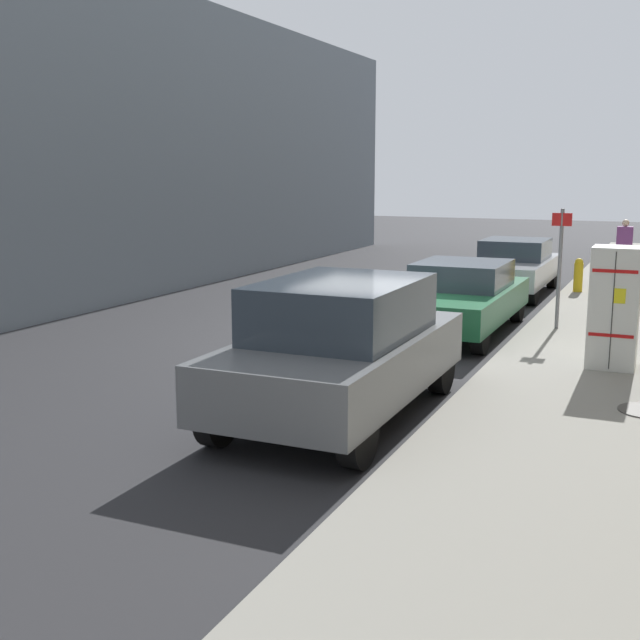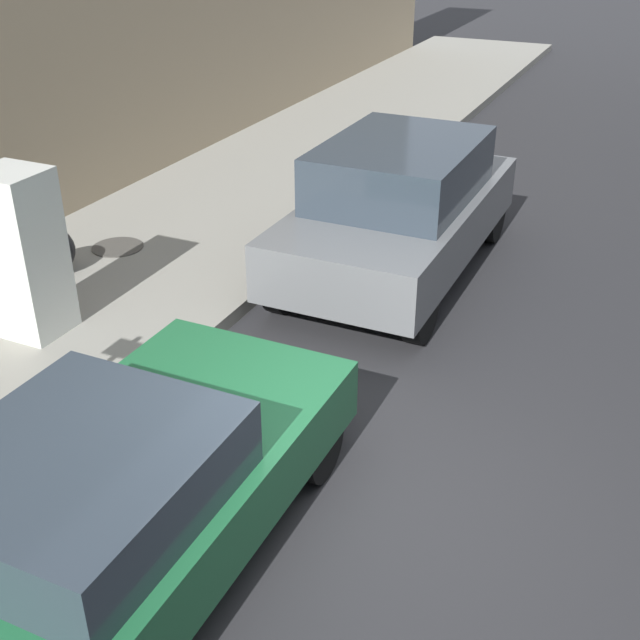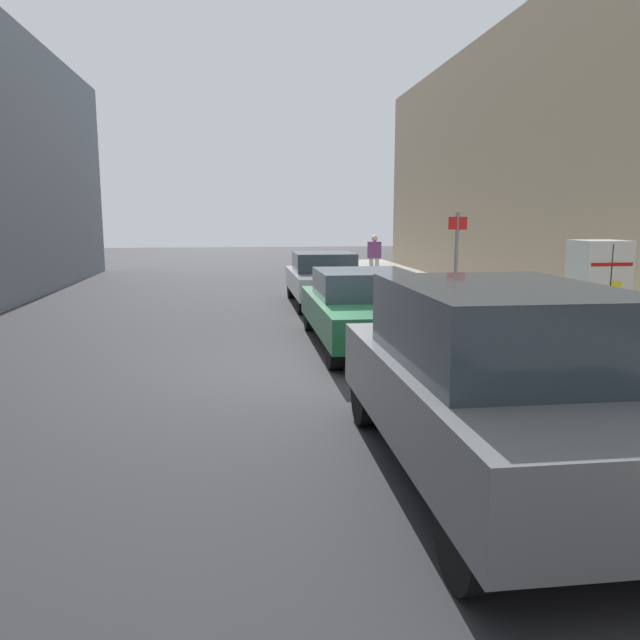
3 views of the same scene
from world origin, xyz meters
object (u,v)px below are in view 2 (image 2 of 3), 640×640
object	(u,v)px
discarded_refrigerator	(23,254)
parked_sedan_green	(105,510)
trash_bag	(51,250)
parked_suv_gray	(399,207)

from	to	relation	value
discarded_refrigerator	parked_sedan_green	world-z (taller)	discarded_refrigerator
trash_bag	parked_suv_gray	world-z (taller)	parked_suv_gray
parked_sedan_green	parked_suv_gray	xyz separation A→B (m)	(-0.00, 5.99, 0.21)
discarded_refrigerator	parked_sedan_green	xyz separation A→B (m)	(3.00, -2.52, -0.39)
parked_sedan_green	trash_bag	bearing A→B (deg)	135.59
discarded_refrigerator	parked_sedan_green	distance (m)	3.94
discarded_refrigerator	parked_suv_gray	distance (m)	4.59
discarded_refrigerator	parked_sedan_green	size ratio (longest dim) A/B	0.40
parked_suv_gray	parked_sedan_green	bearing A→B (deg)	-90.00
trash_bag	parked_suv_gray	bearing A→B (deg)	29.82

